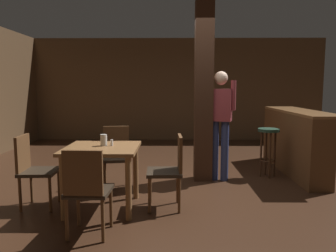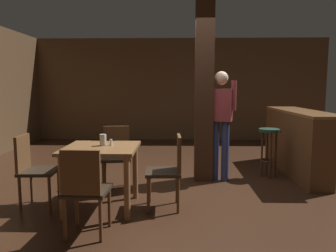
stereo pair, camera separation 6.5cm
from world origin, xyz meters
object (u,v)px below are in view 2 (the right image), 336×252
object	(u,v)px
napkin_cup	(103,140)
salt_shaker	(111,142)
dining_table	(101,158)
standing_person	(221,118)
chair_north	(116,153)
chair_west	(33,167)
chair_south	(85,187)
bar_stool_near	(269,141)
bar_counter	(295,141)
chair_east	(169,168)

from	to	relation	value
napkin_cup	salt_shaker	distance (m)	0.10
dining_table	standing_person	bearing A→B (deg)	37.64
napkin_cup	chair_north	bearing A→B (deg)	88.69
chair_west	salt_shaker	distance (m)	1.01
dining_table	napkin_cup	bearing A→B (deg)	80.48
dining_table	chair_west	bearing A→B (deg)	179.08
chair_south	bar_stool_near	distance (m)	3.29
chair_west	standing_person	xyz separation A→B (m)	(2.45, 1.22, 0.50)
bar_counter	napkin_cup	bearing A→B (deg)	-150.30
chair_north	bar_counter	distance (m)	3.06
chair_north	salt_shaker	bearing A→B (deg)	-84.12
dining_table	bar_stool_near	size ratio (longest dim) A/B	1.08
chair_east	bar_counter	bearing A→B (deg)	39.10
dining_table	chair_south	bearing A→B (deg)	-88.84
dining_table	chair_north	distance (m)	0.85
chair_south	standing_person	distance (m)	2.62
chair_west	bar_counter	xyz separation A→B (m)	(3.81, 1.73, 0.04)
salt_shaker	dining_table	bearing A→B (deg)	-148.89
chair_south	chair_west	size ratio (longest dim) A/B	1.00
standing_person	bar_stool_near	bearing A→B (deg)	14.33
bar_stool_near	chair_north	bearing A→B (deg)	-165.78
standing_person	chair_south	bearing A→B (deg)	-128.05
standing_person	chair_west	bearing A→B (deg)	-153.53
dining_table	napkin_cup	world-z (taller)	napkin_cup
chair_west	chair_east	size ratio (longest dim) A/B	1.00
napkin_cup	chair_east	bearing A→B (deg)	-3.53
chair_north	bar_stool_near	xyz separation A→B (m)	(2.40, 0.61, 0.09)
chair_east	napkin_cup	distance (m)	0.88
standing_person	bar_counter	xyz separation A→B (m)	(1.35, 0.51, -0.45)
chair_south	bar_stool_near	bearing A→B (deg)	42.84
chair_south	salt_shaker	xyz separation A→B (m)	(0.09, 0.86, 0.30)
dining_table	bar_stool_near	xyz separation A→B (m)	(2.43, 1.45, -0.02)
chair_west	bar_stool_near	world-z (taller)	chair_west
chair_east	bar_counter	xyz separation A→B (m)	(2.13, 1.73, 0.04)
chair_west	napkin_cup	distance (m)	0.92
dining_table	chair_south	xyz separation A→B (m)	(0.02, -0.79, -0.12)
chair_west	bar_stool_near	distance (m)	3.58
salt_shaker	bar_counter	bearing A→B (deg)	30.56
chair_south	chair_east	bearing A→B (deg)	44.89
chair_west	salt_shaker	size ratio (longest dim) A/B	11.23
bar_counter	bar_stool_near	bearing A→B (deg)	-150.34
chair_east	salt_shaker	world-z (taller)	chair_east
chair_south	bar_stool_near	xyz separation A→B (m)	(2.41, 2.24, 0.09)
chair_west	standing_person	distance (m)	2.79
chair_north	standing_person	distance (m)	1.70
bar_stool_near	chair_east	bearing A→B (deg)	-138.25
chair_west	chair_east	bearing A→B (deg)	0.10
chair_south	salt_shaker	world-z (taller)	chair_south
napkin_cup	standing_person	xyz separation A→B (m)	(1.59, 1.17, 0.17)
chair_north	napkin_cup	world-z (taller)	napkin_cup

